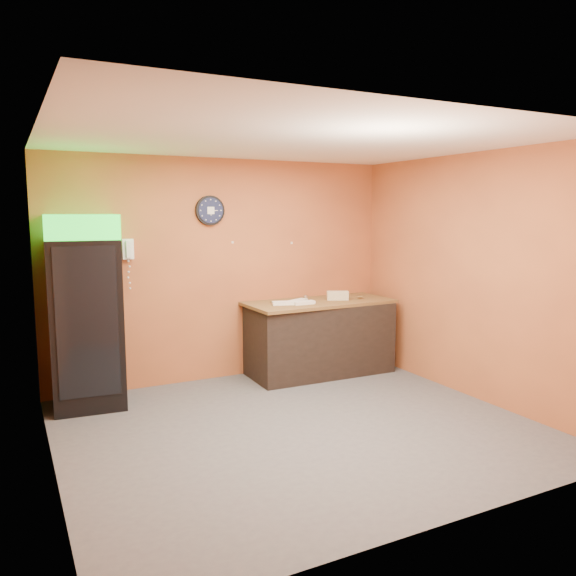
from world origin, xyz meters
TOP-DOWN VIEW (x-y plane):
  - floor at (0.00, 0.00)m, footprint 4.50×4.50m
  - back_wall at (0.00, 2.00)m, footprint 4.50×0.02m
  - left_wall at (-2.25, 0.00)m, footprint 0.02×4.00m
  - right_wall at (2.25, 0.00)m, footprint 0.02×4.00m
  - ceiling at (0.00, 0.00)m, footprint 4.50×4.00m
  - beverage_cooler at (-1.75, 1.60)m, footprint 0.80×0.81m
  - prep_counter at (1.15, 1.59)m, footprint 1.88×0.87m
  - wall_clock at (-0.20, 1.97)m, footprint 0.37×0.06m
  - wall_phone at (-1.23, 1.95)m, footprint 0.13×0.11m
  - butcher_paper at (1.15, 1.59)m, footprint 1.97×0.90m
  - sub_roll_stack at (1.40, 1.54)m, footprint 0.30×0.20m
  - wrapped_sandwich_left at (0.60, 1.52)m, footprint 0.32×0.20m
  - wrapped_sandwich_mid at (0.83, 1.44)m, footprint 0.28×0.11m
  - wrapped_sandwich_right at (0.82, 1.57)m, footprint 0.31×0.23m
  - kitchen_tool at (1.02, 1.72)m, footprint 0.06×0.06m

SIDE VIEW (x-z plane):
  - floor at x=0.00m, z-range 0.00..0.00m
  - prep_counter at x=1.15m, z-range 0.00..0.93m
  - butcher_paper at x=1.15m, z-range 0.93..0.97m
  - wrapped_sandwich_mid at x=0.83m, z-range 0.97..1.01m
  - wrapped_sandwich_right at x=0.82m, z-range 0.97..1.02m
  - wrapped_sandwich_left at x=0.60m, z-range 0.97..1.02m
  - kitchen_tool at x=1.02m, z-range 0.97..1.04m
  - beverage_cooler at x=-1.75m, z-range -0.02..2.08m
  - sub_roll_stack at x=1.40m, z-range 0.97..1.09m
  - back_wall at x=0.00m, z-range 0.00..2.80m
  - left_wall at x=-2.25m, z-range 0.00..2.80m
  - right_wall at x=2.25m, z-range 0.00..2.80m
  - wall_phone at x=-1.23m, z-range 1.59..1.82m
  - wall_clock at x=-0.20m, z-range 1.97..2.34m
  - ceiling at x=0.00m, z-range 2.79..2.81m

